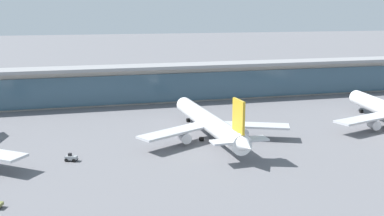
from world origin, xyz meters
TOP-DOWN VIEW (x-y plane):
  - ground_plane at (0.00, 0.00)m, footprint 1200.00×1200.00m
  - airliner_centre_stand at (2.43, 1.31)m, footprint 44.73×58.16m
  - service_truck_under_wing_grey at (-36.08, -8.38)m, footprint 3.31×2.76m
  - terminal_building at (0.00, 57.30)m, footprint 256.42×12.80m

SIDE VIEW (x-z plane):
  - ground_plane at x=0.00m, z-range 0.00..0.00m
  - service_truck_under_wing_grey at x=-36.08m, z-range -0.15..1.90m
  - airliner_centre_stand at x=2.43m, z-range -2.87..12.62m
  - terminal_building at x=0.00m, z-range 0.27..15.47m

